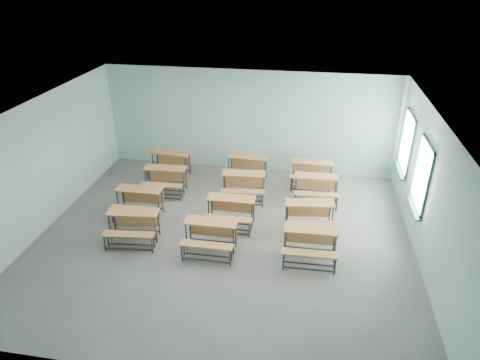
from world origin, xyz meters
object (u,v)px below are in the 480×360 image
object	(u,v)px
desk_unit_r2c0	(165,177)
desk_unit_r3c1	(247,165)
desk_unit_r1c1	(230,208)
desk_unit_r1c0	(138,199)
desk_unit_r2c2	(316,185)
desk_unit_r3c0	(170,161)
desk_unit_r0c2	(310,241)
desk_unit_r2c1	(244,183)
desk_unit_r0c0	(133,223)
desk_unit_r1c2	(310,213)
desk_unit_r3c2	(312,171)
desk_unit_r0c1	(210,233)

from	to	relation	value
desk_unit_r2c0	desk_unit_r3c1	world-z (taller)	same
desk_unit_r1c1	desk_unit_r1c0	bearing A→B (deg)	178.87
desk_unit_r2c2	desk_unit_r3c0	size ratio (longest dim) A/B	0.97
desk_unit_r0c2	desk_unit_r2c1	size ratio (longest dim) A/B	0.95
desk_unit_r0c0	desk_unit_r2c1	distance (m)	3.35
desk_unit_r2c1	desk_unit_r3c0	bearing A→B (deg)	151.11
desk_unit_r1c0	desk_unit_r2c2	distance (m)	4.82
desk_unit_r3c0	desk_unit_r3c1	size ratio (longest dim) A/B	1.02
desk_unit_r3c0	desk_unit_r1c2	bearing A→B (deg)	-23.30
desk_unit_r2c0	desk_unit_r1c2	bearing A→B (deg)	-19.89
desk_unit_r0c2	desk_unit_r1c1	size ratio (longest dim) A/B	1.01
desk_unit_r0c2	desk_unit_r3c2	size ratio (longest dim) A/B	0.99
desk_unit_r1c1	desk_unit_r0c0	bearing A→B (deg)	-153.97
desk_unit_r3c0	desk_unit_r3c2	bearing A→B (deg)	5.89
desk_unit_r1c0	desk_unit_r3c0	size ratio (longest dim) A/B	0.95
desk_unit_r2c2	desk_unit_r0c2	bearing A→B (deg)	-94.65
desk_unit_r0c0	desk_unit_r2c2	xyz separation A→B (m)	(4.27, 2.65, 0.00)
desk_unit_r0c2	desk_unit_r3c0	bearing A→B (deg)	140.05
desk_unit_r1c2	desk_unit_r2c2	world-z (taller)	same
desk_unit_r2c0	desk_unit_r3c2	world-z (taller)	same
desk_unit_r1c2	desk_unit_r2c2	size ratio (longest dim) A/B	1.05
desk_unit_r1c0	desk_unit_r2c1	bearing A→B (deg)	27.56
desk_unit_r0c1	desk_unit_r3c1	bearing A→B (deg)	85.75
desk_unit_r1c0	desk_unit_r1c1	world-z (taller)	same
desk_unit_r0c1	desk_unit_r3c1	size ratio (longest dim) A/B	0.96
desk_unit_r0c0	desk_unit_r1c2	xyz separation A→B (m)	(4.13, 1.15, 0.00)
desk_unit_r1c0	desk_unit_r3c1	distance (m)	3.53
desk_unit_r0c0	desk_unit_r2c1	size ratio (longest dim) A/B	1.00
desk_unit_r0c0	desk_unit_r3c0	size ratio (longest dim) A/B	1.01
desk_unit_r0c1	desk_unit_r2c1	xyz separation A→B (m)	(0.35, 2.57, 0.00)
desk_unit_r0c2	desk_unit_r2c2	xyz separation A→B (m)	(0.10, 2.67, 0.00)
desk_unit_r0c1	desk_unit_r2c0	world-z (taller)	same
desk_unit_r1c1	desk_unit_r2c1	world-z (taller)	same
desk_unit_r0c0	desk_unit_r2c0	distance (m)	2.45
desk_unit_r0c2	desk_unit_r1c1	distance (m)	2.28
desk_unit_r1c2	desk_unit_r1c0	bearing A→B (deg)	172.71
desk_unit_r0c2	desk_unit_r3c0	distance (m)	5.67
desk_unit_r3c0	desk_unit_r3c2	world-z (taller)	same
desk_unit_r1c0	desk_unit_r2c2	size ratio (longest dim) A/B	0.98
desk_unit_r2c0	desk_unit_r3c2	size ratio (longest dim) A/B	1.00
desk_unit_r2c2	desk_unit_r3c2	world-z (taller)	same
desk_unit_r1c1	desk_unit_r1c2	size ratio (longest dim) A/B	0.92
desk_unit_r0c1	desk_unit_r1c0	world-z (taller)	same
desk_unit_r0c2	desk_unit_r0c1	bearing A→B (deg)	-179.06
desk_unit_r0c0	desk_unit_r2c0	world-z (taller)	same
desk_unit_r1c2	desk_unit_r0c0	bearing A→B (deg)	-172.34
desk_unit_r3c2	desk_unit_r0c0	bearing A→B (deg)	-136.93
desk_unit_r3c1	desk_unit_r3c2	bearing A→B (deg)	2.27
desk_unit_r3c0	desk_unit_r3c2	distance (m)	4.37
desk_unit_r0c0	desk_unit_r0c1	world-z (taller)	same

